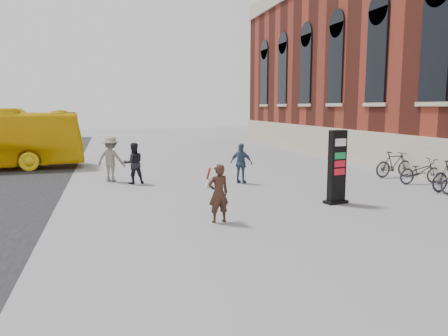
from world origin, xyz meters
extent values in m
plane|color=#9E9EA3|center=(0.00, 0.00, 0.00)|extent=(100.00, 100.00, 0.00)
cube|color=beige|center=(9.44, 6.00, 0.90)|extent=(0.18, 44.00, 1.80)
cube|color=black|center=(3.56, 1.00, 1.16)|extent=(0.59, 0.33, 2.32)
cube|color=black|center=(3.56, 1.00, 0.05)|extent=(0.80, 0.51, 0.09)
cube|color=white|center=(3.56, 1.00, 1.95)|extent=(0.46, 0.33, 0.23)
cube|color=#106C33|center=(3.56, 1.00, 1.53)|extent=(0.46, 0.33, 0.20)
cube|color=#AD101E|center=(3.56, 1.00, 1.28)|extent=(0.46, 0.33, 0.20)
cube|color=#AD101E|center=(3.56, 1.00, 1.03)|extent=(0.46, 0.33, 0.20)
imported|color=#392117|center=(-0.60, -0.28, 0.78)|extent=(0.62, 0.46, 1.56)
cylinder|color=white|center=(-0.60, -0.28, 1.49)|extent=(0.22, 0.22, 0.05)
cone|color=white|center=(-0.45, -0.03, 1.06)|extent=(0.23, 0.24, 0.38)
cylinder|color=maroon|center=(-0.45, -0.03, 1.29)|extent=(0.12, 0.14, 0.32)
cone|color=white|center=(-0.82, -0.08, 1.06)|extent=(0.23, 0.22, 0.38)
cylinder|color=maroon|center=(-0.82, -0.08, 1.29)|extent=(0.14, 0.12, 0.32)
imported|color=black|center=(-2.44, 6.26, 0.82)|extent=(0.88, 0.73, 1.64)
imported|color=gray|center=(-3.30, 7.11, 0.92)|extent=(1.37, 1.15, 1.85)
imported|color=#384E67|center=(1.73, 5.27, 0.80)|extent=(0.98, 0.90, 1.61)
imported|color=#292A32|center=(8.60, 3.37, 0.50)|extent=(1.91, 0.69, 1.00)
imported|color=#292A32|center=(8.60, 5.04, 0.56)|extent=(1.90, 0.66, 1.12)
camera|label=1|loc=(-3.34, -11.23, 3.05)|focal=35.00mm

